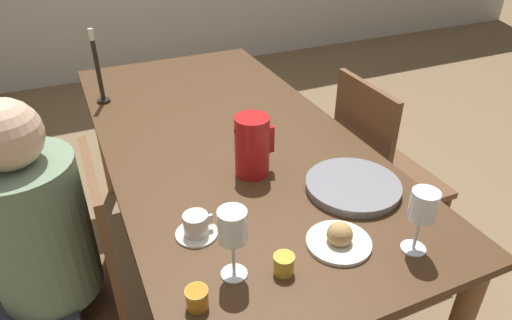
# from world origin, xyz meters

# --- Properties ---
(ground_plane) EXTENTS (20.00, 20.00, 0.00)m
(ground_plane) POSITION_xyz_m (0.00, 0.00, 0.00)
(ground_plane) COLOR #7F6647
(dining_table) EXTENTS (0.95, 1.97, 0.76)m
(dining_table) POSITION_xyz_m (0.00, 0.00, 0.67)
(dining_table) COLOR #472D19
(dining_table) RESTS_ON ground_plane
(chair_person_side) EXTENTS (0.42, 0.42, 0.95)m
(chair_person_side) POSITION_xyz_m (-0.66, -0.35, 0.50)
(chair_person_side) COLOR brown
(chair_person_side) RESTS_ON ground_plane
(chair_opposite) EXTENTS (0.42, 0.42, 0.95)m
(chair_opposite) POSITION_xyz_m (0.66, -0.18, 0.50)
(chair_opposite) COLOR brown
(chair_opposite) RESTS_ON ground_plane
(person_seated) EXTENTS (0.39, 0.41, 1.18)m
(person_seated) POSITION_xyz_m (-0.75, -0.33, 0.70)
(person_seated) COLOR #33333D
(person_seated) RESTS_ON ground_plane
(red_pitcher) EXTENTS (0.15, 0.12, 0.22)m
(red_pitcher) POSITION_xyz_m (-0.01, -0.29, 0.87)
(red_pitcher) COLOR red
(red_pitcher) RESTS_ON dining_table
(wine_glass_water) EXTENTS (0.07, 0.07, 0.21)m
(wine_glass_water) POSITION_xyz_m (-0.25, -0.72, 0.92)
(wine_glass_water) COLOR white
(wine_glass_water) RESTS_ON dining_table
(wine_glass_juice) EXTENTS (0.07, 0.07, 0.20)m
(wine_glass_juice) POSITION_xyz_m (0.24, -0.83, 0.90)
(wine_glass_juice) COLOR white
(wine_glass_juice) RESTS_ON dining_table
(teacup_near_person) EXTENTS (0.12, 0.12, 0.07)m
(teacup_near_person) POSITION_xyz_m (-0.29, -0.53, 0.79)
(teacup_near_person) COLOR silver
(teacup_near_person) RESTS_ON dining_table
(serving_tray) EXTENTS (0.31, 0.31, 0.03)m
(serving_tray) POSITION_xyz_m (0.25, -0.52, 0.78)
(serving_tray) COLOR gray
(serving_tray) RESTS_ON dining_table
(bread_plate) EXTENTS (0.19, 0.19, 0.07)m
(bread_plate) POSITION_xyz_m (0.06, -0.73, 0.78)
(bread_plate) COLOR silver
(bread_plate) RESTS_ON dining_table
(jam_jar_amber) EXTENTS (0.06, 0.06, 0.05)m
(jam_jar_amber) POSITION_xyz_m (-0.13, -0.76, 0.79)
(jam_jar_amber) COLOR gold
(jam_jar_amber) RESTS_ON dining_table
(jam_jar_red) EXTENTS (0.06, 0.06, 0.05)m
(jam_jar_red) POSITION_xyz_m (-0.37, -0.78, 0.79)
(jam_jar_red) COLOR #C67A1E
(jam_jar_red) RESTS_ON dining_table
(candlestick_tall) EXTENTS (0.06, 0.06, 0.34)m
(candlestick_tall) POSITION_xyz_m (-0.40, 0.53, 0.89)
(candlestick_tall) COLOR black
(candlestick_tall) RESTS_ON dining_table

